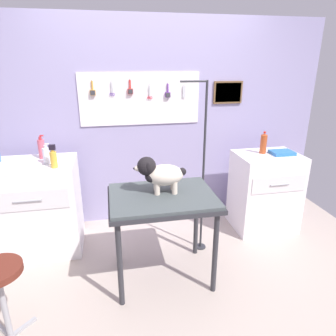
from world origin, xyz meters
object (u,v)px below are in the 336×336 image
at_px(grooming_arm, 202,177).
at_px(soda_bottle, 264,143).
at_px(cabinet_right, 264,191).
at_px(grooming_table, 162,204).
at_px(dog, 160,174).
at_px(counter_left, 38,207).

xyz_separation_m(grooming_arm, soda_bottle, (0.79, 0.33, 0.21)).
bearing_deg(cabinet_right, grooming_table, -153.94).
bearing_deg(dog, cabinet_right, 23.92).
bearing_deg(grooming_table, grooming_arm, 37.79).
xyz_separation_m(grooming_table, dog, (-0.01, 0.05, 0.25)).
relative_size(dog, cabinet_right, 0.49).
relative_size(grooming_table, counter_left, 0.95).
height_order(cabinet_right, soda_bottle, soda_bottle).
height_order(grooming_arm, soda_bottle, grooming_arm).
distance_m(grooming_table, grooming_arm, 0.58).
bearing_deg(cabinet_right, grooming_arm, -161.52).
height_order(dog, cabinet_right, dog).
bearing_deg(counter_left, grooming_arm, -11.12).
distance_m(grooming_arm, soda_bottle, 0.88).
distance_m(dog, cabinet_right, 1.52).
distance_m(dog, soda_bottle, 1.41).
bearing_deg(cabinet_right, soda_bottle, 131.54).
xyz_separation_m(counter_left, soda_bottle, (2.38, 0.02, 0.52)).
height_order(dog, soda_bottle, soda_bottle).
distance_m(counter_left, cabinet_right, 2.43).
bearing_deg(dog, grooming_table, -76.10).
height_order(counter_left, soda_bottle, soda_bottle).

